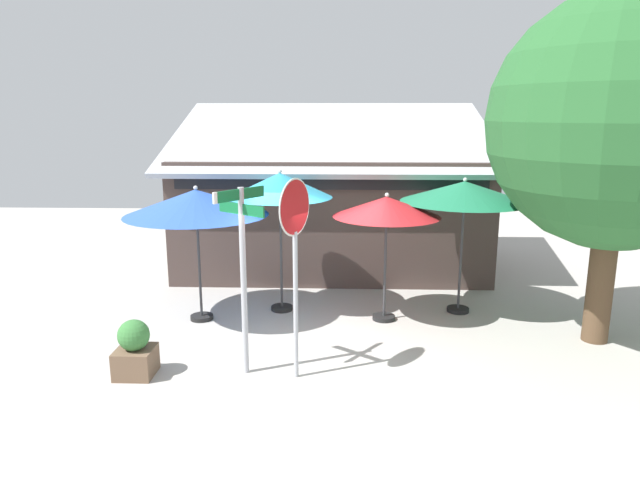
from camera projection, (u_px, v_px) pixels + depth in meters
ground_plane at (314, 349)px, 9.75m from camera, size 28.00×28.00×0.10m
cafe_building at (332, 207)px, 14.68m from camera, size 7.95×4.87×4.19m
street_sign_post at (243, 261)px, 8.37m from camera, size 0.75×0.80×2.89m
stop_sign at (295, 239)px, 8.15m from camera, size 0.38×0.76×3.04m
patio_umbrella_royal_blue_left at (196, 203)px, 10.50m from camera, size 2.69×2.69×2.62m
patio_umbrella_teal_center at (280, 186)px, 10.96m from camera, size 2.05×2.05×2.87m
patio_umbrella_crimson_right at (387, 208)px, 10.51m from camera, size 2.02×2.02×2.48m
patio_umbrella_forest_green_far_right at (465, 193)px, 10.89m from camera, size 2.48×2.48×2.71m
shade_tree at (633, 126)px, 9.08m from camera, size 4.49×4.21×5.91m
sidewalk_planter at (135, 350)px, 8.58m from camera, size 0.57×0.57×0.89m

